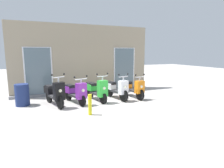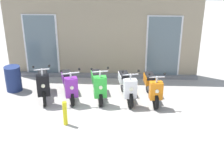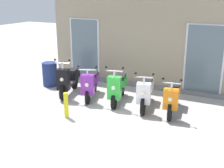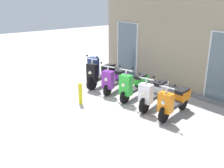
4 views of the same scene
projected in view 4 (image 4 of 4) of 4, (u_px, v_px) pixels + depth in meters
ground_plane at (103, 108)px, 7.76m from camera, size 40.00×40.00×0.00m
storefront_facade at (171, 44)px, 9.20m from camera, size 6.98×0.50×3.41m
scooter_black at (100, 74)px, 9.58m from camera, size 0.73×1.64×1.31m
scooter_purple at (115, 79)px, 9.03m from camera, size 0.82×1.50×1.18m
scooter_green at (134, 85)px, 8.37m from camera, size 0.68×1.54×1.25m
scooter_white at (154, 93)px, 7.70m from camera, size 0.67×1.60×1.19m
scooter_orange at (175, 101)px, 7.12m from camera, size 0.58×1.62×1.15m
curb_bollard at (80, 94)px, 7.96m from camera, size 0.12×0.12×0.70m
trash_bin at (93, 67)px, 10.75m from camera, size 0.52×0.52×0.85m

